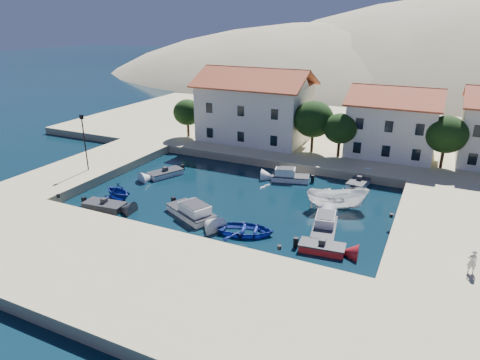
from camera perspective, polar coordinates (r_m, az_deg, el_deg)
name	(u,v)px	position (r m, az deg, el deg)	size (l,w,h in m)	color
ground	(182,243)	(35.03, -7.74, -8.32)	(400.00, 400.00, 0.00)	black
quay_south	(134,276)	(30.71, -14.01, -12.28)	(52.00, 12.00, 1.00)	#CAB98A
quay_east	(466,237)	(39.07, 27.87, -6.69)	(11.00, 20.00, 1.00)	#CAB98A
quay_west	(92,167)	(53.24, -19.16, 1.67)	(8.00, 20.00, 1.00)	#CAB98A
quay_north	(329,132)	(67.16, 11.74, 6.25)	(80.00, 36.00, 1.00)	#CAB98A
hills	(448,150)	(154.31, 25.98, 3.59)	(254.00, 176.00, 99.00)	tan
building_left	(255,104)	(59.19, 2.01, 10.13)	(14.70, 9.45, 9.70)	silver
building_mid	(393,120)	(55.79, 19.77, 7.50)	(10.50, 8.40, 8.30)	silver
trees	(325,123)	(53.71, 11.28, 7.43)	(37.30, 5.30, 6.45)	#382314
lamppost	(84,137)	(49.69, -20.07, 5.37)	(0.35, 0.25, 6.22)	black
bollards	(234,218)	(36.20, -0.75, -5.04)	(29.36, 9.56, 0.30)	black
motorboat_grey_sw	(105,206)	(42.46, -17.60, -3.29)	(4.15, 2.16, 1.25)	#2C2D31
cabin_cruiser_south	(191,211)	(39.24, -6.58, -4.13)	(5.70, 4.29, 1.60)	white
rowboat_south	(246,234)	(36.13, 0.84, -7.15)	(3.38, 4.73, 0.98)	navy
motorboat_red_se	(322,248)	(34.05, 10.87, -8.87)	(3.66, 1.94, 1.25)	maroon
cabin_cruiser_east	(324,228)	(36.66, 11.18, -6.30)	(2.60, 4.86, 1.60)	white
boat_east	(337,209)	(41.60, 12.74, -3.75)	(2.17, 5.77, 2.23)	white
motorboat_white_ne	(359,183)	(47.83, 15.60, -0.33)	(2.21, 3.98, 1.25)	white
rowboat_west	(118,198)	(44.62, -15.90, -2.32)	(3.01, 3.49, 1.84)	navy
motorboat_white_west	(165,173)	(49.53, -9.91, 0.88)	(3.22, 4.35, 1.25)	white
cabin_cruiser_north	(290,177)	(47.61, 6.72, 0.46)	(4.48, 2.74, 1.60)	white
pedestrian	(472,261)	(32.68, 28.55, -9.52)	(0.61, 0.40, 1.68)	beige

